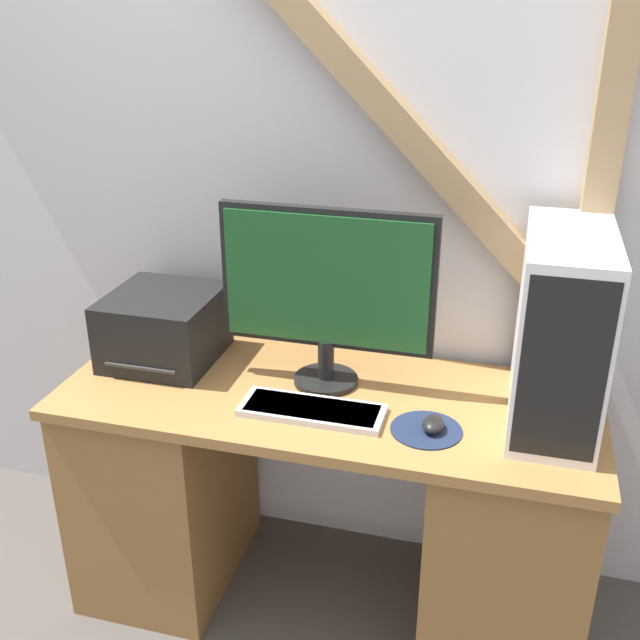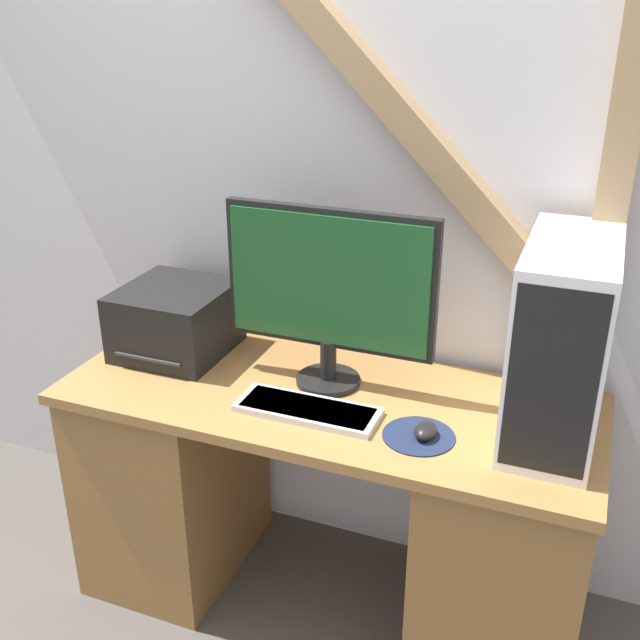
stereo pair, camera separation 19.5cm
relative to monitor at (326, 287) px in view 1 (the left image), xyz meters
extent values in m
cube|color=silver|center=(0.02, 0.28, 0.34)|extent=(6.40, 0.05, 2.70)
cube|color=#9E7F56|center=(0.12, 0.22, 0.42)|extent=(1.01, 0.08, 1.01)
cube|color=#9E7F56|center=(0.66, 0.22, 0.47)|extent=(0.08, 0.08, 0.78)
cube|color=olive|center=(0.02, -0.07, -0.30)|extent=(1.46, 0.58, 0.03)
cube|color=olive|center=(-0.50, -0.07, -0.66)|extent=(0.41, 0.54, 0.69)
cube|color=olive|center=(0.54, -0.07, -0.66)|extent=(0.41, 0.54, 0.69)
cylinder|color=black|center=(0.00, 0.00, -0.28)|extent=(0.18, 0.18, 0.02)
cylinder|color=black|center=(0.00, 0.00, -0.21)|extent=(0.05, 0.05, 0.11)
cube|color=black|center=(0.00, 0.01, 0.02)|extent=(0.58, 0.03, 0.39)
cube|color=#194C23|center=(0.00, -0.01, 0.02)|extent=(0.55, 0.01, 0.35)
cube|color=silver|center=(0.01, -0.17, -0.28)|extent=(0.37, 0.14, 0.02)
cube|color=white|center=(0.01, -0.17, -0.27)|extent=(0.34, 0.12, 0.01)
cylinder|color=#19233D|center=(0.31, -0.18, -0.28)|extent=(0.18, 0.18, 0.00)
ellipsoid|color=black|center=(0.32, -0.18, -0.26)|extent=(0.05, 0.08, 0.04)
cube|color=white|center=(0.60, -0.03, -0.04)|extent=(0.21, 0.46, 0.49)
cube|color=black|center=(0.60, -0.25, -0.04)|extent=(0.19, 0.01, 0.44)
cube|color=black|center=(-0.50, 0.02, -0.18)|extent=(0.31, 0.32, 0.20)
cube|color=#333333|center=(-0.50, -0.07, -0.24)|extent=(0.21, 0.14, 0.01)
camera|label=1|loc=(0.47, -1.78, 0.73)|focal=42.00mm
camera|label=2|loc=(0.65, -1.72, 0.73)|focal=42.00mm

